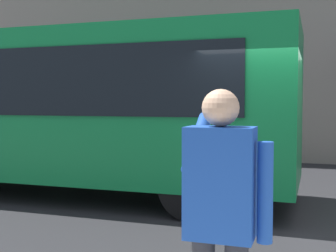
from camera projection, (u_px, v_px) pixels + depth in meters
The scene contains 3 objects.
ground_plane at pixel (287, 219), 6.71m from camera, with size 60.00×60.00×0.00m, color #232326.
red_bus at pixel (56, 106), 8.52m from camera, with size 9.05×2.54×3.08m.
pedestrian_photographer at pixel (221, 209), 2.61m from camera, with size 0.53×0.52×1.70m.
Camera 1 is at (-0.37, 6.85, 1.78)m, focal length 47.31 mm.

